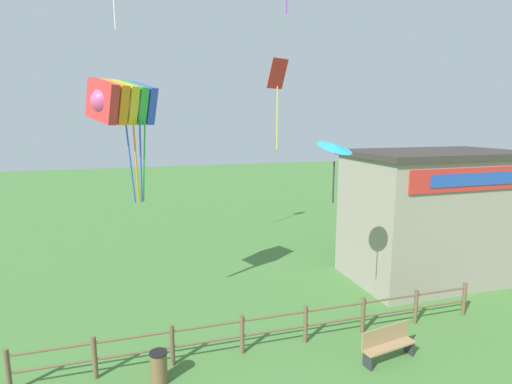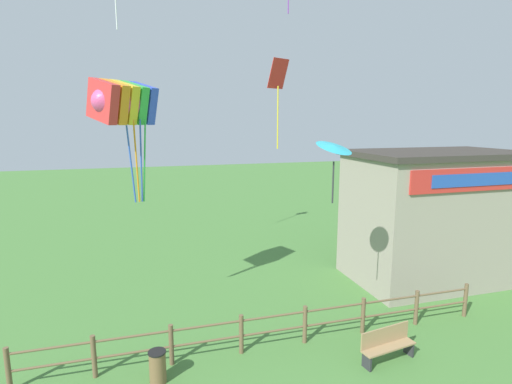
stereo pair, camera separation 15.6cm
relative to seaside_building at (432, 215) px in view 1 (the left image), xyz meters
The scene contains 7 objects.
wooden_fence 9.62m from the seaside_building, 158.20° to the right, with size 14.88×0.14×1.25m.
seaside_building is the anchor object (origin of this frame).
park_bench_near_fence 7.97m from the seaside_building, 138.30° to the right, with size 1.84×0.69×1.02m.
trash_bin 13.21m from the seaside_building, 161.11° to the right, with size 0.49×0.49×0.92m.
kite_rainbow_parafoil 13.76m from the seaside_building, behind, with size 2.65×2.52×4.15m.
kite_red_diamond 9.20m from the seaside_building, behind, with size 0.87×0.67×3.30m.
kite_cyan_delta 8.63m from the seaside_building, 151.52° to the right, with size 1.46×1.44×1.91m.
Camera 1 is at (-3.92, -4.21, 7.05)m, focal length 28.00 mm.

